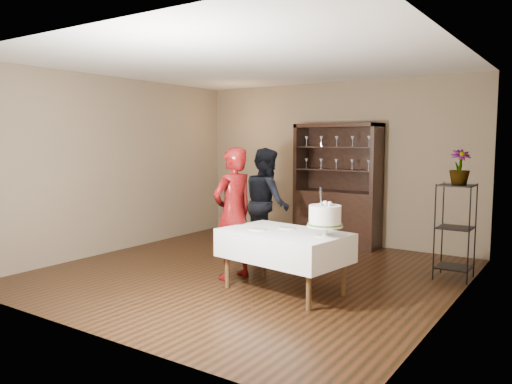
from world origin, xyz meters
The scene contains 14 objects.
floor centered at (0.00, 0.00, 0.00)m, with size 5.00×5.00×0.00m, color black.
ceiling centered at (0.00, 0.00, 2.70)m, with size 5.00×5.00×0.00m, color silver.
back_wall centered at (0.00, 2.50, 1.35)m, with size 5.00×0.02×2.70m, color #74654A.
wall_left centered at (-2.50, 0.00, 1.35)m, with size 0.02×5.00×2.70m, color #74654A.
wall_right centered at (2.50, 0.00, 1.35)m, with size 0.02×5.00×2.70m, color #74654A.
china_hutch centered at (0.20, 2.25, 0.66)m, with size 1.40×0.48×2.00m.
plant_etagere centered at (2.28, 1.20, 0.65)m, with size 0.42×0.42×1.20m.
cake_table centered at (0.78, -0.44, 0.54)m, with size 1.53×1.07×0.70m.
woman centered at (-0.04, -0.31, 0.82)m, with size 0.60×0.39×1.65m, color #3D0605.
man centered at (-0.33, 0.92, 0.81)m, with size 0.79×0.61×1.62m, color black.
cake centered at (1.30, -0.47, 0.92)m, with size 0.45×0.45×0.53m.
plate_near centered at (0.49, -0.54, 0.71)m, with size 0.20×0.20×0.01m, color white.
plate_far centered at (0.73, -0.27, 0.71)m, with size 0.19×0.19×0.01m, color white.
potted_plant centered at (2.30, 1.20, 1.41)m, with size 0.24×0.24×0.44m, color #496731.
Camera 1 is at (3.63, -5.26, 1.74)m, focal length 35.00 mm.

